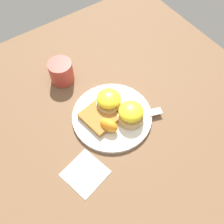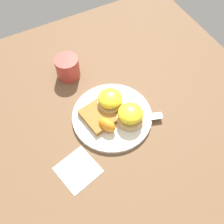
{
  "view_description": "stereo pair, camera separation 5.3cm",
  "coord_description": "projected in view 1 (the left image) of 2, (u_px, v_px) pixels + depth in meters",
  "views": [
    {
      "loc": [
        -0.37,
        0.26,
        0.75
      ],
      "look_at": [
        0.0,
        0.0,
        0.03
      ],
      "focal_mm": 42.0,
      "sensor_mm": 36.0,
      "label": 1
    },
    {
      "loc": [
        -0.4,
        0.21,
        0.75
      ],
      "look_at": [
        0.0,
        0.0,
        0.03
      ],
      "focal_mm": 42.0,
      "sensor_mm": 36.0,
      "label": 2
    }
  ],
  "objects": [
    {
      "name": "ground_plane",
      "position": [
        112.0,
        117.0,
        0.87
      ],
      "size": [
        1.1,
        1.1,
        0.0
      ],
      "primitive_type": "plane",
      "color": "brown"
    },
    {
      "name": "plate",
      "position": [
        112.0,
        116.0,
        0.87
      ],
      "size": [
        0.26,
        0.26,
        0.01
      ],
      "primitive_type": "cylinder",
      "color": "silver",
      "rests_on": "ground_plane"
    },
    {
      "name": "sandwich_benedict_left",
      "position": [
        131.0,
        113.0,
        0.83
      ],
      "size": [
        0.09,
        0.09,
        0.06
      ],
      "color": "tan",
      "rests_on": "plate"
    },
    {
      "name": "sandwich_benedict_right",
      "position": [
        109.0,
        101.0,
        0.86
      ],
      "size": [
        0.09,
        0.09,
        0.06
      ],
      "color": "tan",
      "rests_on": "plate"
    },
    {
      "name": "hashbrown_patty",
      "position": [
        99.0,
        117.0,
        0.85
      ],
      "size": [
        0.12,
        0.11,
        0.02
      ],
      "primitive_type": "cube",
      "rotation": [
        0.0,
        0.0,
        0.17
      ],
      "color": "#A16A2C",
      "rests_on": "plate"
    },
    {
      "name": "orange_wedge",
      "position": [
        109.0,
        125.0,
        0.82
      ],
      "size": [
        0.07,
        0.06,
        0.04
      ],
      "primitive_type": "ellipsoid",
      "rotation": [
        0.0,
        0.0,
        3.62
      ],
      "color": "orange",
      "rests_on": "plate"
    },
    {
      "name": "fork",
      "position": [
        136.0,
        117.0,
        0.86
      ],
      "size": [
        0.08,
        0.2,
        0.0
      ],
      "color": "silver",
      "rests_on": "plate"
    },
    {
      "name": "cup",
      "position": [
        61.0,
        72.0,
        0.93
      ],
      "size": [
        0.11,
        0.08,
        0.08
      ],
      "color": "#B23D33",
      "rests_on": "ground_plane"
    },
    {
      "name": "napkin",
      "position": [
        85.0,
        173.0,
        0.77
      ],
      "size": [
        0.13,
        0.13,
        0.0
      ],
      "primitive_type": "cube",
      "rotation": [
        0.0,
        0.0,
        0.25
      ],
      "color": "white",
      "rests_on": "ground_plane"
    }
  ]
}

